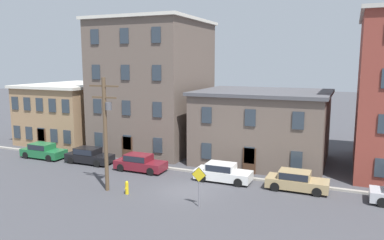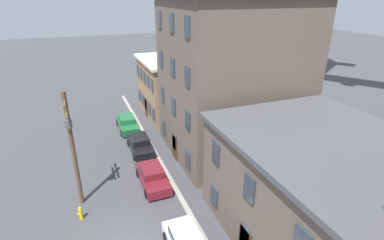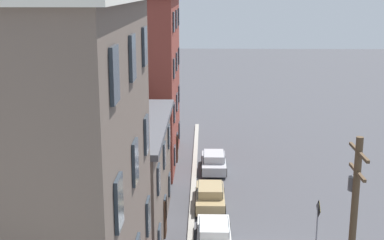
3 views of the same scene
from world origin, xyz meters
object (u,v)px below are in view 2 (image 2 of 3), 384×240
(car_maroon, at_px, (152,175))
(utility_pole, at_px, (72,145))
(car_black, at_px, (140,144))
(fire_hydrant, at_px, (81,213))
(car_green, at_px, (127,123))

(car_maroon, height_order, utility_pole, utility_pole)
(car_black, xyz_separation_m, fire_hydrant, (7.72, -5.60, -0.27))
(car_maroon, distance_m, fire_hydrant, 5.76)
(fire_hydrant, bearing_deg, utility_pole, 175.80)
(car_black, relative_size, car_maroon, 1.00)
(car_green, height_order, utility_pole, utility_pole)
(utility_pole, height_order, fire_hydrant, utility_pole)
(utility_pole, bearing_deg, car_green, 155.20)
(car_green, xyz_separation_m, car_maroon, (10.88, -0.01, 0.00))
(car_maroon, height_order, fire_hydrant, car_maroon)
(car_green, xyz_separation_m, utility_pole, (11.31, -5.23, 3.87))
(car_green, bearing_deg, utility_pole, -24.80)
(car_black, distance_m, utility_pole, 9.00)
(car_green, distance_m, utility_pole, 13.05)
(car_maroon, xyz_separation_m, fire_hydrant, (2.14, -5.34, -0.27))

